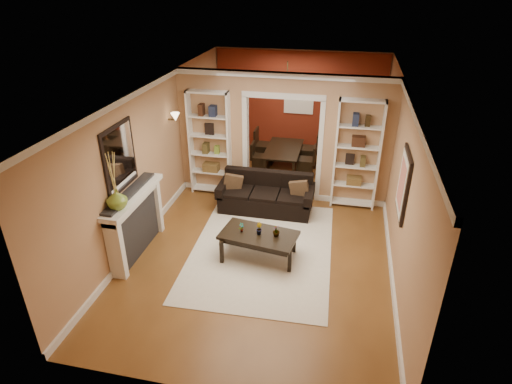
% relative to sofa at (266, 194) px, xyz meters
% --- Properties ---
extents(floor, '(8.00, 8.00, 0.00)m').
position_rel_sofa_xyz_m(floor, '(0.21, -0.45, -0.38)').
color(floor, brown).
rests_on(floor, ground).
extents(ceiling, '(8.00, 8.00, 0.00)m').
position_rel_sofa_xyz_m(ceiling, '(0.21, -0.45, 2.32)').
color(ceiling, white).
rests_on(ceiling, ground).
extents(wall_back, '(8.00, 0.00, 8.00)m').
position_rel_sofa_xyz_m(wall_back, '(0.21, 3.55, 0.97)').
color(wall_back, tan).
rests_on(wall_back, ground).
extents(wall_front, '(8.00, 0.00, 8.00)m').
position_rel_sofa_xyz_m(wall_front, '(0.21, -4.45, 0.97)').
color(wall_front, tan).
rests_on(wall_front, ground).
extents(wall_left, '(0.00, 8.00, 8.00)m').
position_rel_sofa_xyz_m(wall_left, '(-2.04, -0.45, 0.97)').
color(wall_left, tan).
rests_on(wall_left, ground).
extents(wall_right, '(0.00, 8.00, 8.00)m').
position_rel_sofa_xyz_m(wall_right, '(2.46, -0.45, 0.97)').
color(wall_right, tan).
rests_on(wall_right, ground).
extents(partition_wall, '(4.50, 0.15, 2.70)m').
position_rel_sofa_xyz_m(partition_wall, '(0.21, 0.75, 0.97)').
color(partition_wall, tan).
rests_on(partition_wall, floor).
extents(red_back_panel, '(4.44, 0.04, 2.64)m').
position_rel_sofa_xyz_m(red_back_panel, '(0.21, 3.52, 0.94)').
color(red_back_panel, maroon).
rests_on(red_back_panel, floor).
extents(dining_window, '(0.78, 0.03, 0.98)m').
position_rel_sofa_xyz_m(dining_window, '(0.21, 3.48, 1.17)').
color(dining_window, '#8CA5CC').
rests_on(dining_window, wall_back).
extents(area_rug, '(2.56, 3.51, 0.01)m').
position_rel_sofa_xyz_m(area_rug, '(0.21, -1.43, -0.38)').
color(area_rug, silver).
rests_on(area_rug, floor).
extents(sofa, '(1.96, 0.84, 0.76)m').
position_rel_sofa_xyz_m(sofa, '(0.00, 0.00, 0.00)').
color(sofa, black).
rests_on(sofa, floor).
extents(pillow_left, '(0.40, 0.21, 0.38)m').
position_rel_sofa_xyz_m(pillow_left, '(-0.69, -0.02, 0.18)').
color(pillow_left, brown).
rests_on(pillow_left, sofa).
extents(pillow_right, '(0.38, 0.13, 0.37)m').
position_rel_sofa_xyz_m(pillow_right, '(0.69, -0.02, 0.18)').
color(pillow_right, brown).
rests_on(pillow_right, sofa).
extents(coffee_table, '(1.38, 0.88, 0.49)m').
position_rel_sofa_xyz_m(coffee_table, '(0.20, -1.68, -0.14)').
color(coffee_table, black).
rests_on(coffee_table, floor).
extents(plant_left, '(0.10, 0.11, 0.17)m').
position_rel_sofa_xyz_m(plant_left, '(-0.10, -1.68, 0.19)').
color(plant_left, '#336626').
rests_on(plant_left, coffee_table).
extents(plant_center, '(0.14, 0.15, 0.21)m').
position_rel_sofa_xyz_m(plant_center, '(0.20, -1.68, 0.21)').
color(plant_center, '#336626').
rests_on(plant_center, coffee_table).
extents(plant_right, '(0.15, 0.15, 0.21)m').
position_rel_sofa_xyz_m(plant_right, '(0.50, -1.68, 0.21)').
color(plant_right, '#336626').
rests_on(plant_right, coffee_table).
extents(bookshelf_left, '(0.90, 0.30, 2.30)m').
position_rel_sofa_xyz_m(bookshelf_left, '(-1.34, 0.58, 0.77)').
color(bookshelf_left, white).
rests_on(bookshelf_left, floor).
extents(bookshelf_right, '(0.90, 0.30, 2.30)m').
position_rel_sofa_xyz_m(bookshelf_right, '(1.76, 0.58, 0.77)').
color(bookshelf_right, white).
rests_on(bookshelf_right, floor).
extents(fireplace, '(0.32, 1.70, 1.16)m').
position_rel_sofa_xyz_m(fireplace, '(-1.88, -1.95, 0.20)').
color(fireplace, white).
rests_on(fireplace, floor).
extents(vase, '(0.34, 0.34, 0.34)m').
position_rel_sofa_xyz_m(vase, '(-1.88, -2.44, 0.95)').
color(vase, olive).
rests_on(vase, fireplace).
extents(mirror, '(0.03, 0.95, 1.10)m').
position_rel_sofa_xyz_m(mirror, '(-2.02, -1.95, 1.42)').
color(mirror, silver).
rests_on(mirror, wall_left).
extents(wall_sconce, '(0.18, 0.18, 0.22)m').
position_rel_sofa_xyz_m(wall_sconce, '(-1.94, 0.10, 1.45)').
color(wall_sconce, '#FFE0A5').
rests_on(wall_sconce, wall_left).
extents(framed_art, '(0.04, 0.85, 1.05)m').
position_rel_sofa_xyz_m(framed_art, '(2.42, -1.45, 1.17)').
color(framed_art, black).
rests_on(framed_art, wall_right).
extents(dining_table, '(1.52, 0.85, 0.54)m').
position_rel_sofa_xyz_m(dining_table, '(0.05, 2.20, -0.11)').
color(dining_table, black).
rests_on(dining_table, floor).
extents(dining_chair_nw, '(0.49, 0.49, 0.76)m').
position_rel_sofa_xyz_m(dining_chair_nw, '(-0.50, 1.90, -0.00)').
color(dining_chair_nw, black).
rests_on(dining_chair_nw, floor).
extents(dining_chair_ne, '(0.51, 0.51, 0.79)m').
position_rel_sofa_xyz_m(dining_chair_ne, '(0.60, 1.90, 0.01)').
color(dining_chair_ne, black).
rests_on(dining_chair_ne, floor).
extents(dining_chair_sw, '(0.53, 0.53, 0.91)m').
position_rel_sofa_xyz_m(dining_chair_sw, '(-0.50, 2.50, 0.07)').
color(dining_chair_sw, black).
rests_on(dining_chair_sw, floor).
extents(dining_chair_se, '(0.47, 0.47, 0.90)m').
position_rel_sofa_xyz_m(dining_chair_se, '(0.60, 2.50, 0.07)').
color(dining_chair_se, black).
rests_on(dining_chair_se, floor).
extents(chandelier, '(0.50, 0.50, 0.30)m').
position_rel_sofa_xyz_m(chandelier, '(0.21, 2.25, 1.64)').
color(chandelier, '#382D19').
rests_on(chandelier, ceiling).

